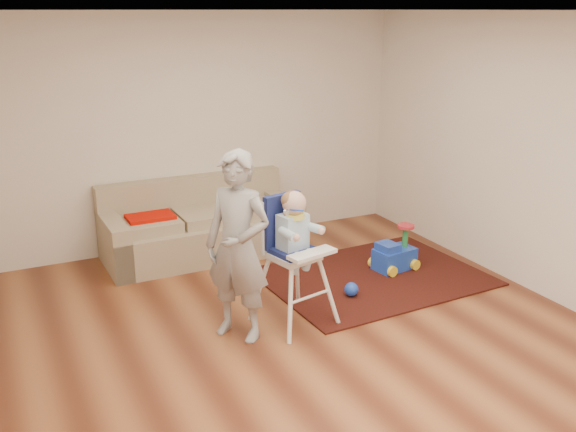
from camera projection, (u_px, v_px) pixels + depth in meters
name	position (u px, v px, depth m)	size (l,w,h in m)	color
ground	(308.00, 339.00, 5.52)	(5.50, 5.50, 0.00)	#552716
room_envelope	(281.00, 113.00, 5.39)	(5.04, 5.52, 2.72)	silver
sofa	(202.00, 220.00, 7.28)	(2.22, 0.94, 0.85)	gray
side_table	(149.00, 243.00, 7.07)	(0.50, 0.50, 0.50)	black
area_rug	(373.00, 277.00, 6.78)	(2.22, 1.67, 0.02)	black
ride_on_toy	(395.00, 248.00, 6.90)	(0.44, 0.31, 0.48)	blue
toy_ball	(351.00, 289.00, 6.29)	(0.14, 0.14, 0.14)	blue
high_chair	(294.00, 261.00, 5.64)	(0.69, 0.69, 1.24)	white
adult	(238.00, 247.00, 5.34)	(0.60, 0.39, 1.64)	gray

